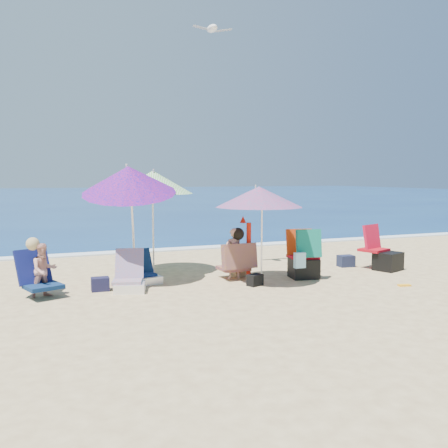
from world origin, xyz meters
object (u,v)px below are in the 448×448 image
object	(u,v)px
umbrella_striped	(153,182)
furled_umbrella	(248,244)
camp_chair_right	(304,260)
umbrella_blue	(129,180)
seagull	(212,29)
chair_rainbow	(129,280)
camp_chair_left	(384,256)
umbrella_turquoise	(259,197)
person_left	(42,270)
person_center	(236,254)
chair_navy	(145,274)

from	to	relation	value
umbrella_striped	furled_umbrella	bearing A→B (deg)	-33.50
umbrella_striped	camp_chair_right	distance (m)	3.44
umbrella_blue	seagull	size ratio (longest dim) A/B	2.88
chair_rainbow	camp_chair_left	size ratio (longest dim) A/B	0.80
umbrella_turquoise	chair_rainbow	xyz separation A→B (m)	(-2.38, 0.31, -1.45)
umbrella_turquoise	umbrella_striped	distance (m)	2.32
camp_chair_right	umbrella_turquoise	bearing A→B (deg)	-173.11
umbrella_striped	person_left	world-z (taller)	umbrella_striped
camp_chair_right	person_center	world-z (taller)	person_center
chair_rainbow	person_center	xyz separation A→B (m)	(2.14, 0.23, 0.30)
camp_chair_right	chair_navy	bearing A→B (deg)	166.28
chair_rainbow	person_left	distance (m)	1.47
umbrella_blue	camp_chair_left	distance (m)	5.68
umbrella_turquoise	chair_rainbow	size ratio (longest dim) A/B	2.42
seagull	camp_chair_left	bearing A→B (deg)	-15.80
chair_navy	camp_chair_right	size ratio (longest dim) A/B	0.67
chair_navy	seagull	size ratio (longest dim) A/B	0.81
umbrella_blue	furled_umbrella	xyz separation A→B (m)	(2.27, -0.33, -1.29)
camp_chair_left	seagull	distance (m)	6.00
umbrella_blue	chair_navy	size ratio (longest dim) A/B	3.55
furled_umbrella	chair_rainbow	bearing A→B (deg)	-174.26
person_center	seagull	world-z (taller)	seagull
camp_chair_left	person_left	size ratio (longest dim) A/B	0.96
umbrella_turquoise	seagull	distance (m)	3.60
umbrella_turquoise	seagull	bearing A→B (deg)	109.60
furled_umbrella	seagull	size ratio (longest dim) A/B	1.48
person_left	person_center	bearing A→B (deg)	1.86
umbrella_striped	seagull	size ratio (longest dim) A/B	2.62
umbrella_turquoise	person_center	bearing A→B (deg)	113.81
umbrella_striped	person_left	xyz separation A→B (m)	(-2.20, -1.22, -1.44)
chair_navy	camp_chair_left	xyz separation A→B (m)	(5.12, -0.61, 0.12)
chair_rainbow	umbrella_blue	bearing A→B (deg)	77.19
chair_navy	camp_chair_left	world-z (taller)	camp_chair_left
person_center	person_left	distance (m)	3.58
umbrella_turquoise	camp_chair_right	distance (m)	1.67
umbrella_blue	seagull	xyz separation A→B (m)	(1.80, 0.39, 3.01)
chair_navy	person_center	size ratio (longest dim) A/B	0.66
umbrella_striped	seagull	world-z (taller)	seagull
seagull	camp_chair_right	bearing A→B (deg)	-37.11
umbrella_turquoise	camp_chair_right	xyz separation A→B (m)	(1.06, 0.13, -1.28)
umbrella_turquoise	camp_chair_left	world-z (taller)	umbrella_turquoise
chair_navy	furled_umbrella	bearing A→B (deg)	-9.00
camp_chair_left	seagull	bearing A→B (deg)	164.20
umbrella_turquoise	person_center	size ratio (longest dim) A/B	1.83
chair_rainbow	person_left	bearing A→B (deg)	175.60
umbrella_turquoise	chair_rainbow	world-z (taller)	umbrella_turquoise
person_left	umbrella_striped	bearing A→B (deg)	28.94
camp_chair_right	seagull	world-z (taller)	seagull
furled_umbrella	umbrella_blue	bearing A→B (deg)	171.69
camp_chair_right	person_left	size ratio (longest dim) A/B	0.99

